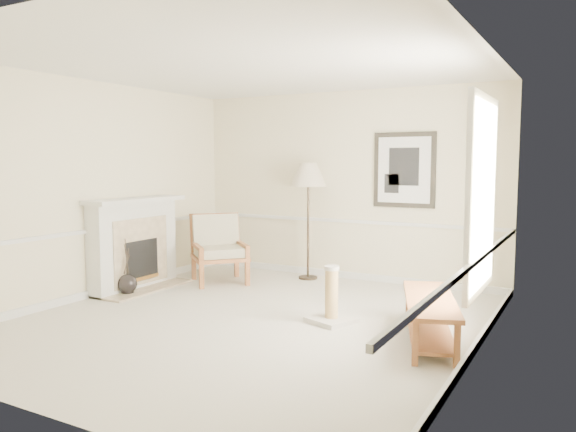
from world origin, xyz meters
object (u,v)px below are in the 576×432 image
object	(u,v)px
floor_lamp	(308,178)
armchair	(218,245)
bench	(430,312)
scratching_post	(331,305)
floor_vase	(127,285)

from	to	relation	value
floor_lamp	armchair	bearing A→B (deg)	-144.11
floor_lamp	bench	distance (m)	3.50
scratching_post	floor_vase	bearing A→B (deg)	-177.02
floor_vase	bench	world-z (taller)	floor_vase
floor_vase	bench	bearing A→B (deg)	0.38
bench	scratching_post	distance (m)	1.16
bench	scratching_post	world-z (taller)	scratching_post
floor_vase	bench	size ratio (longest dim) A/B	0.47
floor_vase	scratching_post	bearing A→B (deg)	2.98
floor_vase	scratching_post	world-z (taller)	floor_vase
floor_vase	bench	xyz separation A→B (m)	(4.15, 0.03, 0.16)
floor_vase	floor_lamp	xyz separation A→B (m)	(1.69, 2.15, 1.43)
scratching_post	floor_lamp	bearing A→B (deg)	123.33
floor_vase	bench	distance (m)	4.16
bench	scratching_post	size ratio (longest dim) A/B	2.54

